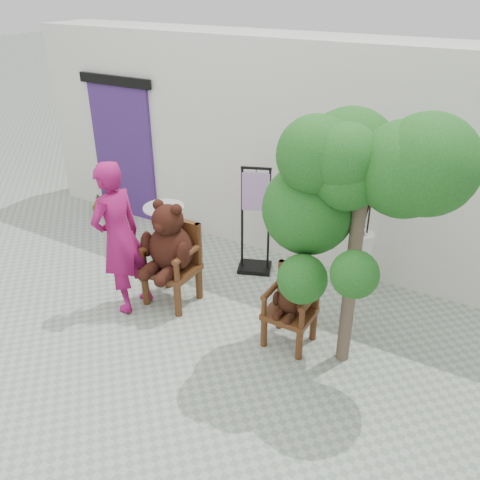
{
  "coord_description": "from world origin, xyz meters",
  "views": [
    {
      "loc": [
        2.71,
        -3.39,
        3.69
      ],
      "look_at": [
        0.07,
        1.12,
        0.95
      ],
      "focal_mm": 38.0,
      "sensor_mm": 36.0,
      "label": 1
    }
  ],
  "objects_px": {
    "chair_big": "(170,248)",
    "display_stand": "(255,232)",
    "cafe_table": "(165,223)",
    "person": "(120,238)",
    "chair_small": "(292,301)",
    "stool_bucket": "(361,245)",
    "tree": "(357,178)"
  },
  "relations": [
    {
      "from": "chair_small",
      "to": "tree",
      "type": "relative_size",
      "value": 0.33
    },
    {
      "from": "chair_big",
      "to": "cafe_table",
      "type": "xyz_separation_m",
      "value": [
        -0.91,
        1.03,
        -0.32
      ]
    },
    {
      "from": "chair_big",
      "to": "display_stand",
      "type": "relative_size",
      "value": 0.9
    },
    {
      "from": "chair_big",
      "to": "person",
      "type": "bearing_deg",
      "value": -144.41
    },
    {
      "from": "tree",
      "to": "display_stand",
      "type": "bearing_deg",
      "value": 146.68
    },
    {
      "from": "chair_small",
      "to": "person",
      "type": "height_order",
      "value": "person"
    },
    {
      "from": "stool_bucket",
      "to": "chair_small",
      "type": "bearing_deg",
      "value": -101.5
    },
    {
      "from": "chair_big",
      "to": "display_stand",
      "type": "height_order",
      "value": "display_stand"
    },
    {
      "from": "chair_big",
      "to": "chair_small",
      "type": "bearing_deg",
      "value": 0.6
    },
    {
      "from": "person",
      "to": "stool_bucket",
      "type": "distance_m",
      "value": 2.99
    },
    {
      "from": "chair_small",
      "to": "chair_big",
      "type": "bearing_deg",
      "value": -179.4
    },
    {
      "from": "cafe_table",
      "to": "chair_small",
      "type": "bearing_deg",
      "value": -21.87
    },
    {
      "from": "chair_small",
      "to": "person",
      "type": "distance_m",
      "value": 2.16
    },
    {
      "from": "person",
      "to": "stool_bucket",
      "type": "height_order",
      "value": "person"
    },
    {
      "from": "chair_big",
      "to": "cafe_table",
      "type": "distance_m",
      "value": 1.41
    },
    {
      "from": "person",
      "to": "stool_bucket",
      "type": "xyz_separation_m",
      "value": [
        2.39,
        1.79,
        -0.28
      ]
    },
    {
      "from": "chair_small",
      "to": "stool_bucket",
      "type": "height_order",
      "value": "stool_bucket"
    },
    {
      "from": "chair_big",
      "to": "person",
      "type": "height_order",
      "value": "person"
    },
    {
      "from": "cafe_table",
      "to": "tree",
      "type": "distance_m",
      "value": 3.59
    },
    {
      "from": "cafe_table",
      "to": "tree",
      "type": "relative_size",
      "value": 0.26
    },
    {
      "from": "person",
      "to": "cafe_table",
      "type": "distance_m",
      "value": 1.52
    },
    {
      "from": "stool_bucket",
      "to": "tree",
      "type": "height_order",
      "value": "tree"
    },
    {
      "from": "person",
      "to": "tree",
      "type": "xyz_separation_m",
      "value": [
        2.64,
        0.45,
        1.11
      ]
    },
    {
      "from": "display_stand",
      "to": "chair_small",
      "type": "bearing_deg",
      "value": -68.32
    },
    {
      "from": "display_stand",
      "to": "tree",
      "type": "relative_size",
      "value": 0.56
    },
    {
      "from": "chair_small",
      "to": "cafe_table",
      "type": "relative_size",
      "value": 1.27
    },
    {
      "from": "chair_big",
      "to": "chair_small",
      "type": "distance_m",
      "value": 1.64
    },
    {
      "from": "display_stand",
      "to": "person",
      "type": "bearing_deg",
      "value": -144.74
    },
    {
      "from": "person",
      "to": "display_stand",
      "type": "xyz_separation_m",
      "value": [
        1.0,
        1.53,
        -0.33
      ]
    },
    {
      "from": "person",
      "to": "cafe_table",
      "type": "xyz_separation_m",
      "value": [
        -0.44,
        1.37,
        -0.48
      ]
    },
    {
      "from": "display_stand",
      "to": "stool_bucket",
      "type": "bearing_deg",
      "value": -10.95
    },
    {
      "from": "person",
      "to": "chair_small",
      "type": "bearing_deg",
      "value": 104.39
    }
  ]
}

